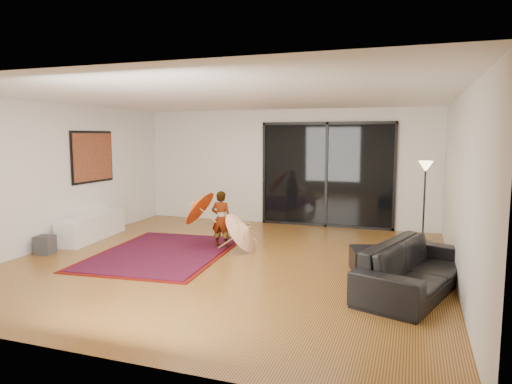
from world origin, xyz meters
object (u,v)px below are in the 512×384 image
at_px(media_console, 92,227).
at_px(ottoman, 372,260).
at_px(sofa, 415,268).
at_px(child, 221,219).

xyz_separation_m(media_console, ottoman, (5.58, -0.44, -0.08)).
distance_m(media_console, sofa, 6.31).
xyz_separation_m(sofa, child, (-3.44, 1.41, 0.21)).
relative_size(ottoman, child, 0.58).
bearing_deg(ottoman, child, 166.73).
height_order(media_console, child, child).
height_order(media_console, ottoman, media_console).
distance_m(sofa, ottoman, 0.98).
distance_m(media_console, ottoman, 5.60).
relative_size(media_console, ottoman, 2.93).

